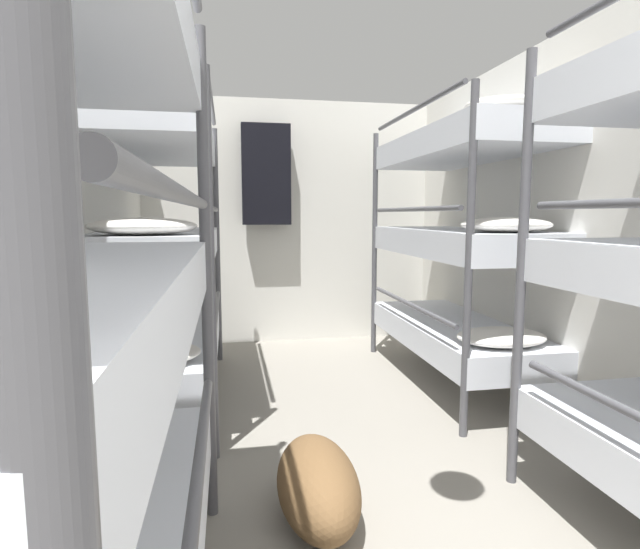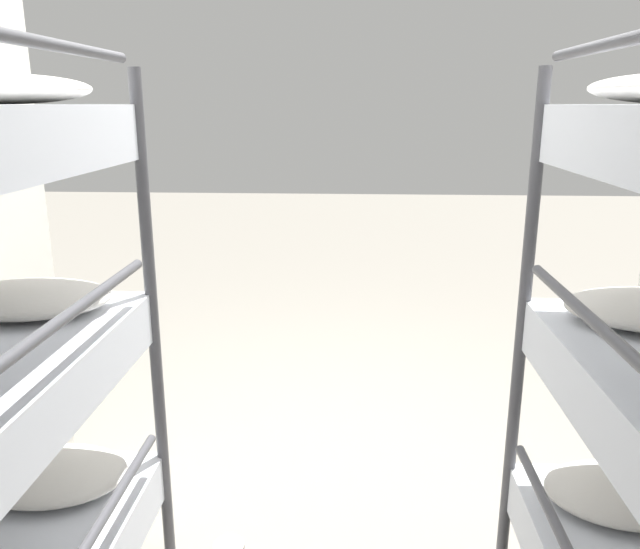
% 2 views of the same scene
% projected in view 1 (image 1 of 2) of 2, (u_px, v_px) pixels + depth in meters
% --- Properties ---
extents(wall_left, '(0.06, 5.19, 2.28)m').
position_uv_depth(wall_left, '(28.00, 234.00, 2.01)').
color(wall_left, silver).
rests_on(wall_left, ground_plane).
extents(wall_right, '(0.06, 5.19, 2.28)m').
position_uv_depth(wall_right, '(624.00, 230.00, 2.51)').
color(wall_right, silver).
rests_on(wall_right, ground_plane).
extents(wall_back, '(2.81, 0.06, 2.28)m').
position_uv_depth(wall_back, '(290.00, 223.00, 4.76)').
color(wall_back, silver).
rests_on(wall_back, ground_plane).
extents(bunk_stack_left_near, '(0.70, 1.77, 1.94)m').
position_uv_depth(bunk_stack_left_near, '(11.00, 310.00, 0.97)').
color(bunk_stack_left_near, '#4C4C51').
rests_on(bunk_stack_left_near, ground_plane).
extents(bunk_stack_left_far, '(0.70, 1.77, 1.94)m').
position_uv_depth(bunk_stack_left_far, '(160.00, 244.00, 3.12)').
color(bunk_stack_left_far, '#4C4C51').
rests_on(bunk_stack_left_far, ground_plane).
extents(bunk_stack_right_far, '(0.70, 1.77, 1.94)m').
position_uv_depth(bunk_stack_right_far, '(458.00, 241.00, 3.49)').
color(bunk_stack_right_far, '#4C4C51').
rests_on(bunk_stack_right_far, ground_plane).
extents(duffel_bag, '(0.32, 0.63, 0.32)m').
position_uv_depth(duffel_bag, '(318.00, 485.00, 1.96)').
color(duffel_bag, brown).
rests_on(duffel_bag, ground_plane).
extents(hanging_coat, '(0.44, 0.12, 0.90)m').
position_uv_depth(hanging_coat, '(266.00, 175.00, 4.52)').
color(hanging_coat, black).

